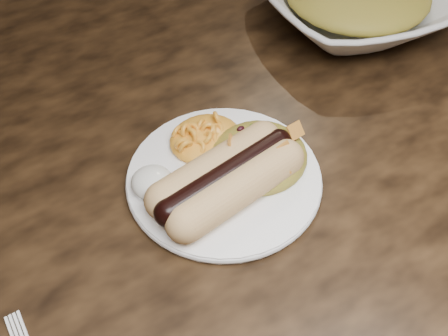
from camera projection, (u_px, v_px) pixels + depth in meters
table at (198, 200)px, 0.65m from camera, size 1.60×0.90×0.75m
plate at (224, 178)px, 0.54m from camera, size 0.25×0.25×0.01m
hotdog at (227, 178)px, 0.51m from camera, size 0.14×0.09×0.04m
mac_and_cheese at (205, 131)px, 0.56m from camera, size 0.09×0.08×0.03m
sour_cream at (152, 179)px, 0.52m from camera, size 0.05×0.05×0.03m
taco_salad at (259, 149)px, 0.54m from camera, size 0.10×0.10×0.05m
serving_bowl at (355, 1)px, 0.71m from camera, size 0.30×0.30×0.06m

